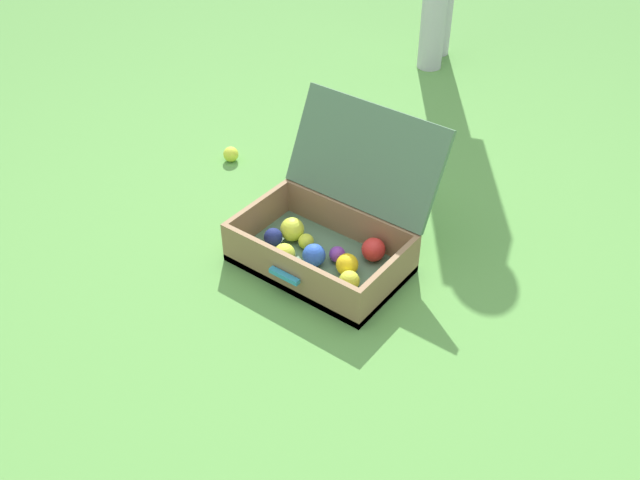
% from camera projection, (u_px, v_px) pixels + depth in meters
% --- Properties ---
extents(ground_plane, '(16.00, 16.00, 0.00)m').
position_uv_depth(ground_plane, '(318.00, 272.00, 2.36)').
color(ground_plane, '#569342').
extents(open_suitcase, '(0.55, 0.52, 0.46)m').
position_uv_depth(open_suitcase, '(330.00, 231.00, 2.36)').
color(open_suitcase, '#4C7051').
rests_on(open_suitcase, ground).
extents(stray_ball_on_grass, '(0.06, 0.06, 0.06)m').
position_uv_depth(stray_ball_on_grass, '(231.00, 154.00, 2.88)').
color(stray_ball_on_grass, '#CCDB38').
rests_on(stray_ball_on_grass, ground).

